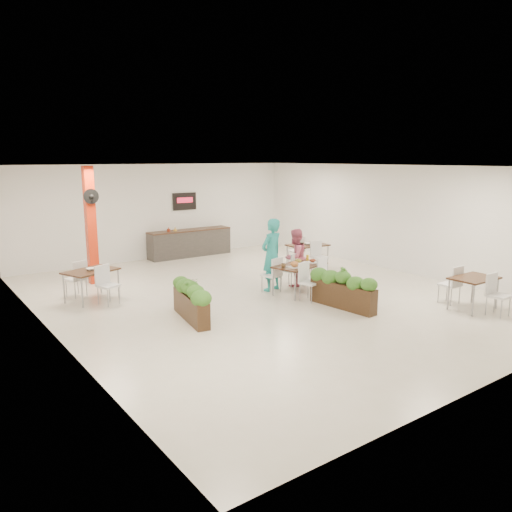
{
  "coord_description": "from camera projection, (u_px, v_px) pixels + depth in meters",
  "views": [
    {
      "loc": [
        -7.24,
        -9.66,
        3.41
      ],
      "look_at": [
        -0.38,
        -0.21,
        1.1
      ],
      "focal_mm": 35.0,
      "sensor_mm": 36.0,
      "label": 1
    }
  ],
  "objects": [
    {
      "name": "planter_right",
      "position": [
        343.0,
        287.0,
        11.42
      ],
      "size": [
        0.53,
        1.83,
        0.96
      ],
      "rotation": [
        0.0,
        0.0,
        1.66
      ],
      "color": "black",
      "rests_on": "ground"
    },
    {
      "name": "diner_woman",
      "position": [
        295.0,
        258.0,
        13.36
      ],
      "size": [
        0.87,
        0.74,
        1.55
      ],
      "primitive_type": "imported",
      "rotation": [
        0.0,
        0.0,
        3.37
      ],
      "color": "#D65F7D",
      "rests_on": "ground"
    },
    {
      "name": "ground",
      "position": [
        263.0,
        296.0,
        12.51
      ],
      "size": [
        12.0,
        12.0,
        0.0
      ],
      "primitive_type": "plane",
      "color": "beige",
      "rests_on": "ground"
    },
    {
      "name": "service_counter",
      "position": [
        190.0,
        242.0,
        17.47
      ],
      "size": [
        3.0,
        0.64,
        2.2
      ],
      "color": "#302D2B",
      "rests_on": "ground"
    },
    {
      "name": "planter_left",
      "position": [
        191.0,
        297.0,
        10.59
      ],
      "size": [
        0.65,
        1.74,
        0.91
      ],
      "rotation": [
        0.0,
        0.0,
        1.39
      ],
      "color": "black",
      "rests_on": "ground"
    },
    {
      "name": "main_table",
      "position": [
        300.0,
        269.0,
        12.64
      ],
      "size": [
        1.55,
        1.85,
        0.92
      ],
      "rotation": [
        0.0,
        0.0,
        0.23
      ],
      "color": "black",
      "rests_on": "ground"
    },
    {
      "name": "side_table_a",
      "position": [
        91.0,
        275.0,
        12.01
      ],
      "size": [
        1.39,
        1.67,
        0.92
      ],
      "rotation": [
        0.0,
        0.0,
        0.35
      ],
      "color": "black",
      "rests_on": "ground"
    },
    {
      "name": "red_column",
      "position": [
        91.0,
        224.0,
        13.47
      ],
      "size": [
        0.4,
        0.41,
        3.2
      ],
      "color": "red",
      "rests_on": "ground"
    },
    {
      "name": "side_table_c",
      "position": [
        474.0,
        283.0,
        11.3
      ],
      "size": [
        1.09,
        1.62,
        0.92
      ],
      "rotation": [
        0.0,
        0.0,
        -0.01
      ],
      "color": "black",
      "rests_on": "ground"
    },
    {
      "name": "room_shell",
      "position": [
        264.0,
        216.0,
        12.12
      ],
      "size": [
        10.1,
        12.1,
        3.22
      ],
      "color": "white",
      "rests_on": "ground"
    },
    {
      "name": "diner_man",
      "position": [
        272.0,
        255.0,
        12.87
      ],
      "size": [
        0.77,
        0.6,
        1.89
      ],
      "primitive_type": "imported",
      "rotation": [
        0.0,
        0.0,
        3.37
      ],
      "color": "teal",
      "rests_on": "ground"
    },
    {
      "name": "side_table_b",
      "position": [
        308.0,
        248.0,
        15.55
      ],
      "size": [
        1.25,
        1.64,
        0.92
      ],
      "rotation": [
        0.0,
        0.0,
        -0.07
      ],
      "color": "black",
      "rests_on": "ground"
    }
  ]
}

